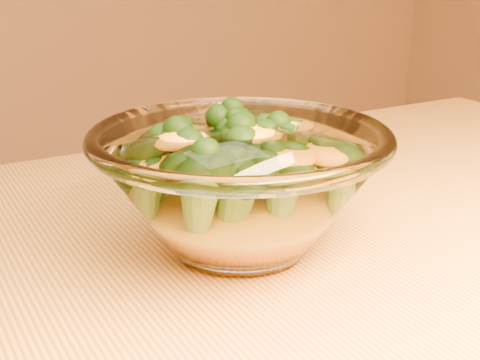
% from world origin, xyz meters
% --- Properties ---
extents(glass_bowl, '(0.23, 0.23, 0.10)m').
position_xyz_m(glass_bowl, '(0.02, 0.08, 0.80)').
color(glass_bowl, white).
rests_on(glass_bowl, table).
extents(cheese_sauce, '(0.13, 0.13, 0.04)m').
position_xyz_m(cheese_sauce, '(0.02, 0.08, 0.78)').
color(cheese_sauce, orange).
rests_on(cheese_sauce, glass_bowl).
extents(broccoli_heap, '(0.16, 0.15, 0.08)m').
position_xyz_m(broccoli_heap, '(0.02, 0.09, 0.82)').
color(broccoli_heap, black).
rests_on(broccoli_heap, cheese_sauce).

